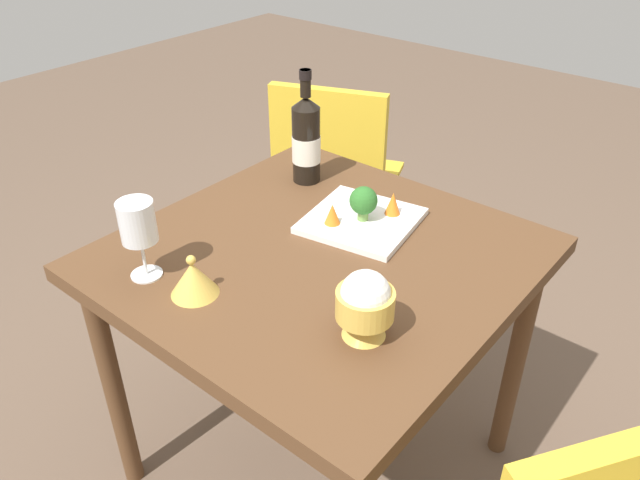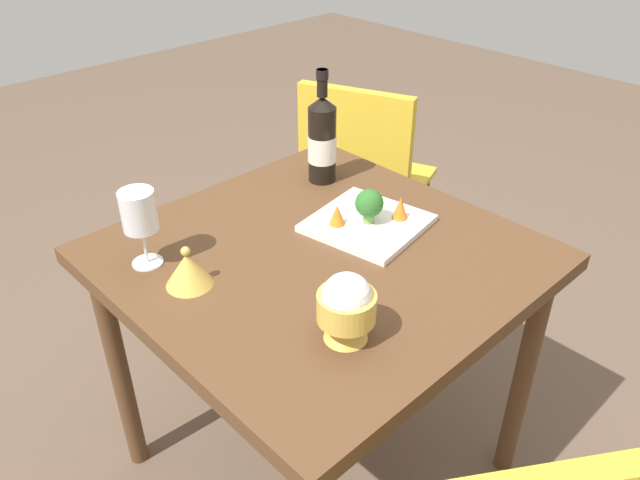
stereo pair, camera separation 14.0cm
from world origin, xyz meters
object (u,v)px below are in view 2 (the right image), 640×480
at_px(wine_bottle, 322,139).
at_px(rice_bowl, 346,306).
at_px(carrot_garnish_right, 400,208).
at_px(rice_bowl_lid, 188,269).
at_px(wine_glass, 139,213).
at_px(broccoli_floret, 369,204).
at_px(carrot_garnish_left, 337,215).
at_px(chair_near_window, 361,171).
at_px(serving_plate, 368,223).

xyz_separation_m(wine_bottle, rice_bowl, (-0.42, -0.50, -0.05)).
xyz_separation_m(wine_bottle, carrot_garnish_right, (-0.03, -0.30, -0.08)).
xyz_separation_m(wine_bottle, rice_bowl_lid, (-0.54, -0.16, -0.08)).
xyz_separation_m(wine_glass, rice_bowl_lid, (0.02, -0.13, -0.09)).
bearing_deg(wine_glass, wine_bottle, 2.69).
bearing_deg(broccoli_floret, carrot_garnish_right, -29.78).
xyz_separation_m(rice_bowl_lid, carrot_garnish_right, (0.51, -0.14, 0.01)).
bearing_deg(carrot_garnish_left, wine_glass, 154.84).
height_order(rice_bowl, broccoli_floret, rice_bowl).
xyz_separation_m(chair_near_window, carrot_garnish_left, (-0.58, -0.45, 0.24)).
xyz_separation_m(rice_bowl, rice_bowl_lid, (-0.12, 0.34, -0.04)).
bearing_deg(rice_bowl_lid, rice_bowl, -71.14).
relative_size(chair_near_window, carrot_garnish_left, 16.55).
bearing_deg(chair_near_window, rice_bowl, -70.13).
xyz_separation_m(wine_glass, carrot_garnish_left, (0.40, -0.19, -0.09)).
distance_m(chair_near_window, broccoli_floret, 0.77).
height_order(wine_bottle, carrot_garnish_left, wine_bottle).
relative_size(rice_bowl_lid, carrot_garnish_left, 1.95).
distance_m(serving_plate, carrot_garnish_left, 0.08).
bearing_deg(carrot_garnish_right, wine_glass, 152.77).
xyz_separation_m(rice_bowl_lid, broccoli_floret, (0.44, -0.11, 0.03)).
distance_m(wine_bottle, rice_bowl_lid, 0.56).
xyz_separation_m(chair_near_window, carrot_garnish_right, (-0.45, -0.54, 0.25)).
bearing_deg(rice_bowl_lid, carrot_garnish_right, -15.87).
bearing_deg(carrot_garnish_right, chair_near_window, 50.11).
xyz_separation_m(rice_bowl, carrot_garnish_left, (0.26, 0.28, -0.03)).
height_order(wine_bottle, serving_plate, wine_bottle).
distance_m(wine_glass, broccoli_floret, 0.52).
bearing_deg(chair_near_window, carrot_garnish_right, -61.29).
distance_m(wine_bottle, rice_bowl, 0.65).
height_order(chair_near_window, wine_glass, wine_glass).
distance_m(chair_near_window, wine_glass, 1.07).
distance_m(wine_glass, serving_plate, 0.53).
bearing_deg(carrot_garnish_right, broccoli_floret, 150.22).
height_order(wine_glass, serving_plate, wine_glass).
relative_size(rice_bowl_lid, serving_plate, 0.35).
height_order(rice_bowl, serving_plate, rice_bowl).
distance_m(wine_glass, carrot_garnish_left, 0.45).
xyz_separation_m(rice_bowl, serving_plate, (0.33, 0.24, -0.07)).
bearing_deg(wine_glass, serving_plate, -26.10).
relative_size(wine_bottle, carrot_garnish_right, 5.40).
relative_size(wine_glass, rice_bowl, 1.26).
relative_size(rice_bowl, broccoli_floret, 1.65).
bearing_deg(carrot_garnish_right, serving_plate, 145.30).
bearing_deg(rice_bowl, broccoli_floret, 36.52).
height_order(rice_bowl_lid, broccoli_floret, broccoli_floret).
bearing_deg(rice_bowl_lid, chair_near_window, 22.35).
relative_size(wine_glass, serving_plate, 0.62).
bearing_deg(carrot_garnish_right, wine_bottle, 84.79).
bearing_deg(wine_bottle, chair_near_window, 29.41).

